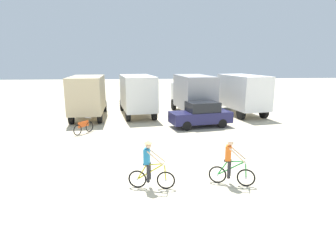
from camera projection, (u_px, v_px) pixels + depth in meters
ground_plane at (173, 179)px, 11.32m from camera, size 120.00×120.00×0.00m
box_truck_tan_camper at (88, 95)px, 22.86m from camera, size 2.74×6.87×3.35m
box_truck_white_box at (137, 93)px, 23.84m from camera, size 3.38×7.03×3.35m
box_truck_grey_hauler at (192, 93)px, 24.07m from camera, size 3.02×6.95×3.35m
box_truck_avon_van at (240, 92)px, 24.49m from camera, size 3.42×7.04×3.35m
sedan_parked at (201, 114)px, 19.91m from camera, size 4.47×2.56×1.76m
cyclist_orange_shirt at (150, 167)px, 10.28m from camera, size 1.71×0.56×1.82m
cyclist_cowboy_hat at (231, 163)px, 10.61m from camera, size 1.63×0.77×1.82m
bicycle_spare at (84, 127)px, 18.15m from camera, size 0.99×1.49×0.97m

